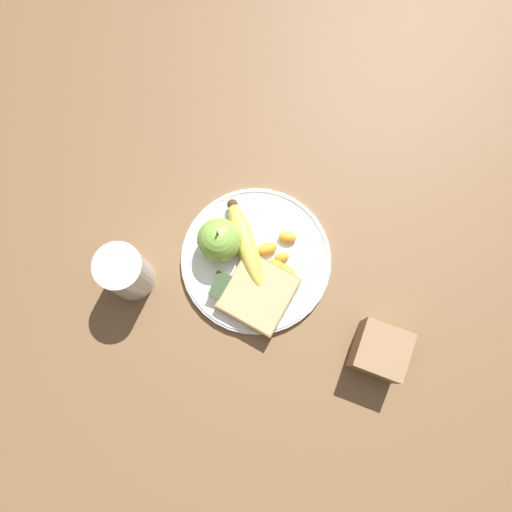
{
  "coord_description": "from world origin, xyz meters",
  "views": [
    {
      "loc": [
        -0.17,
        -0.07,
        0.81
      ],
      "look_at": [
        0.0,
        0.0,
        0.03
      ],
      "focal_mm": 35.0,
      "sensor_mm": 36.0,
      "label": 1
    }
  ],
  "objects_px": {
    "apple": "(219,242)",
    "fork": "(258,261)",
    "bread_slice": "(258,294)",
    "jam_packet": "(223,287)",
    "condiment_caddy": "(380,351)",
    "plate": "(256,259)",
    "banana": "(246,243)",
    "juice_glass": "(126,273)"
  },
  "relations": [
    {
      "from": "plate",
      "to": "condiment_caddy",
      "type": "height_order",
      "value": "condiment_caddy"
    },
    {
      "from": "juice_glass",
      "to": "condiment_caddy",
      "type": "distance_m",
      "value": 0.41
    },
    {
      "from": "apple",
      "to": "juice_glass",
      "type": "bearing_deg",
      "value": 130.15
    },
    {
      "from": "plate",
      "to": "condiment_caddy",
      "type": "xyz_separation_m",
      "value": [
        -0.07,
        -0.23,
        0.03
      ]
    },
    {
      "from": "banana",
      "to": "jam_packet",
      "type": "bearing_deg",
      "value": 174.25
    },
    {
      "from": "plate",
      "to": "fork",
      "type": "distance_m",
      "value": 0.01
    },
    {
      "from": "apple",
      "to": "bread_slice",
      "type": "relative_size",
      "value": 0.67
    },
    {
      "from": "bread_slice",
      "to": "jam_packet",
      "type": "xyz_separation_m",
      "value": [
        -0.01,
        0.06,
        -0.0
      ]
    },
    {
      "from": "apple",
      "to": "jam_packet",
      "type": "bearing_deg",
      "value": -154.03
    },
    {
      "from": "juice_glass",
      "to": "banana",
      "type": "distance_m",
      "value": 0.19
    },
    {
      "from": "banana",
      "to": "plate",
      "type": "bearing_deg",
      "value": -121.9
    },
    {
      "from": "bread_slice",
      "to": "condiment_caddy",
      "type": "relative_size",
      "value": 1.57
    },
    {
      "from": "juice_glass",
      "to": "apple",
      "type": "bearing_deg",
      "value": -49.85
    },
    {
      "from": "juice_glass",
      "to": "condiment_caddy",
      "type": "height_order",
      "value": "juice_glass"
    },
    {
      "from": "fork",
      "to": "banana",
      "type": "bearing_deg",
      "value": -122.22
    },
    {
      "from": "bread_slice",
      "to": "juice_glass",
      "type": "bearing_deg",
      "value": 102.84
    },
    {
      "from": "apple",
      "to": "banana",
      "type": "xyz_separation_m",
      "value": [
        0.02,
        -0.04,
        -0.02
      ]
    },
    {
      "from": "fork",
      "to": "condiment_caddy",
      "type": "distance_m",
      "value": 0.24
    },
    {
      "from": "bread_slice",
      "to": "condiment_caddy",
      "type": "distance_m",
      "value": 0.21
    },
    {
      "from": "fork",
      "to": "condiment_caddy",
      "type": "xyz_separation_m",
      "value": [
        -0.07,
        -0.23,
        0.02
      ]
    },
    {
      "from": "banana",
      "to": "fork",
      "type": "xyz_separation_m",
      "value": [
        -0.02,
        -0.03,
        -0.01
      ]
    },
    {
      "from": "banana",
      "to": "juice_glass",
      "type": "bearing_deg",
      "value": 126.76
    },
    {
      "from": "apple",
      "to": "condiment_caddy",
      "type": "height_order",
      "value": "apple"
    },
    {
      "from": "bread_slice",
      "to": "jam_packet",
      "type": "bearing_deg",
      "value": 100.68
    },
    {
      "from": "bread_slice",
      "to": "condiment_caddy",
      "type": "height_order",
      "value": "condiment_caddy"
    },
    {
      "from": "juice_glass",
      "to": "apple",
      "type": "distance_m",
      "value": 0.15
    },
    {
      "from": "juice_glass",
      "to": "banana",
      "type": "relative_size",
      "value": 0.73
    },
    {
      "from": "plate",
      "to": "apple",
      "type": "distance_m",
      "value": 0.07
    },
    {
      "from": "banana",
      "to": "apple",
      "type": "bearing_deg",
      "value": 114.47
    },
    {
      "from": "apple",
      "to": "fork",
      "type": "bearing_deg",
      "value": -89.88
    },
    {
      "from": "plate",
      "to": "condiment_caddy",
      "type": "bearing_deg",
      "value": -107.5
    },
    {
      "from": "plate",
      "to": "fork",
      "type": "xyz_separation_m",
      "value": [
        -0.0,
        -0.0,
        0.01
      ]
    },
    {
      "from": "fork",
      "to": "jam_packet",
      "type": "bearing_deg",
      "value": -30.49
    },
    {
      "from": "plate",
      "to": "jam_packet",
      "type": "distance_m",
      "value": 0.07
    },
    {
      "from": "jam_packet",
      "to": "plate",
      "type": "bearing_deg",
      "value": -26.04
    },
    {
      "from": "plate",
      "to": "jam_packet",
      "type": "height_order",
      "value": "jam_packet"
    },
    {
      "from": "juice_glass",
      "to": "plate",
      "type": "bearing_deg",
      "value": -60.55
    },
    {
      "from": "fork",
      "to": "condiment_caddy",
      "type": "relative_size",
      "value": 2.34
    },
    {
      "from": "juice_glass",
      "to": "banana",
      "type": "xyz_separation_m",
      "value": [
        0.12,
        -0.15,
        -0.02
      ]
    },
    {
      "from": "jam_packet",
      "to": "condiment_caddy",
      "type": "xyz_separation_m",
      "value": [
        -0.01,
        -0.26,
        0.01
      ]
    },
    {
      "from": "apple",
      "to": "banana",
      "type": "distance_m",
      "value": 0.05
    },
    {
      "from": "plate",
      "to": "banana",
      "type": "distance_m",
      "value": 0.03
    }
  ]
}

